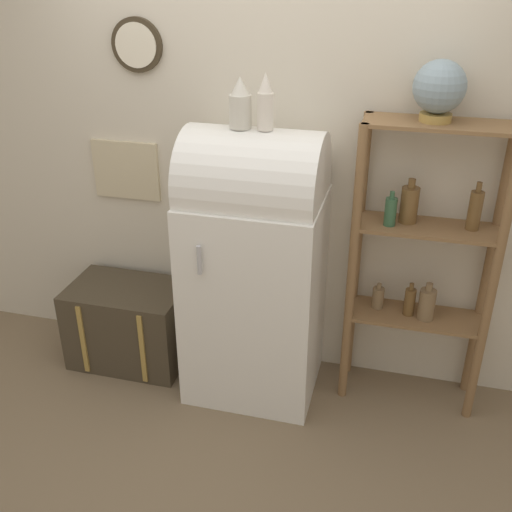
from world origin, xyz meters
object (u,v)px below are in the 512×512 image
at_px(vase_center, 265,103).
at_px(globe, 439,88).
at_px(refrigerator, 254,264).
at_px(suitcase_trunk, 129,324).
at_px(vase_left, 240,104).

bearing_deg(vase_center, globe, 11.09).
distance_m(refrigerator, vase_center, 0.90).
xyz_separation_m(suitcase_trunk, globe, (1.71, 0.11, 1.55)).
height_order(vase_left, vase_center, vase_center).
distance_m(suitcase_trunk, vase_center, 1.72).
xyz_separation_m(refrigerator, suitcase_trunk, (-0.84, 0.04, -0.56)).
bearing_deg(refrigerator, globe, 9.72).
relative_size(refrigerator, vase_left, 6.32).
distance_m(refrigerator, vase_left, 0.89).
bearing_deg(vase_left, vase_center, -1.61).
bearing_deg(vase_center, refrigerator, 170.52).
height_order(globe, vase_left, globe).
relative_size(suitcase_trunk, vase_center, 2.56).
height_order(refrigerator, globe, globe).
distance_m(refrigerator, globe, 1.32).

